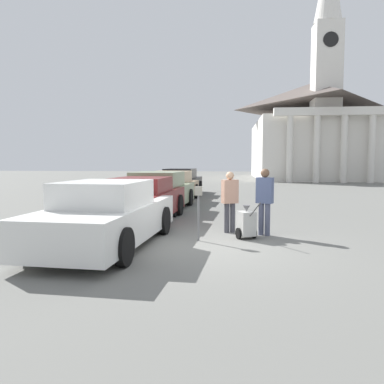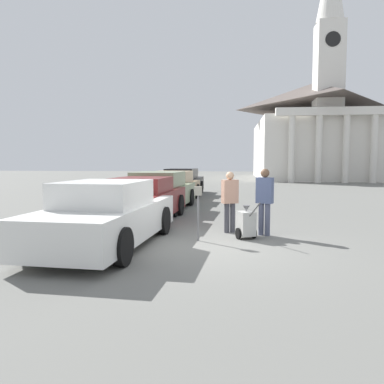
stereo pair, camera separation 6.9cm
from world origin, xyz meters
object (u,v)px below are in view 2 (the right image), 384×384
Objects in this scene: parked_car_tan at (173,187)px; equipment_cart at (246,223)px; parked_car_white at (107,216)px; parked_car_maroon at (144,200)px; parked_car_sage at (160,192)px; parking_meter at (198,203)px; person_worker at (230,198)px; parked_car_black at (182,183)px; church at (313,129)px; person_supervisor at (265,197)px.

equipment_cart is (3.18, -8.51, -0.29)m from parked_car_tan.
parked_car_white reaches higher than parked_car_tan.
parked_car_maroon is 0.89× the size of parked_car_sage.
parked_car_white reaches higher than equipment_cart.
parking_meter is (2.01, 0.79, 0.23)m from parked_car_white.
person_worker is at bearing -53.48° from parked_car_sage.
parked_car_white is 6.28m from parked_car_sage.
person_worker reaches higher than equipment_cart.
parked_car_black is (0.00, 6.76, -0.01)m from parked_car_sage.
parked_car_maroon is 9.48m from parked_car_black.
church reaches higher than parking_meter.
parked_car_white is at bearing -85.93° from parked_car_maroon.
person_worker is (0.76, 1.14, 0.01)m from parking_meter.
parked_car_maroon is at bearing -4.11° from person_supervisor.
church is at bearing -130.50° from person_worker.
parked_car_maroon is 2.92× the size of person_worker.
parked_car_black is at bearing 83.25° from equipment_cart.
parked_car_white is 36.47m from church.
church is at bearing 68.78° from parked_car_tan.
church is (7.95, 32.62, 4.45)m from person_supervisor.
person_worker is 1.03m from equipment_cart.
parked_car_black reaches higher than parking_meter.
parked_car_tan is at bearing -95.49° from person_worker.
church is at bearing 71.51° from parked_car_sage.
church is (11.62, 27.96, 4.74)m from parked_car_sage.
parked_car_white is 13.04m from parked_car_black.
parked_car_black is 2.81× the size of person_supervisor.
parked_car_tan is at bearing -115.30° from church.
parked_car_maroon is at bearing 94.07° from parked_car_white.
parked_car_maroon is 2.77× the size of person_supervisor.
parked_car_white is 2.92× the size of person_supervisor.
equipment_cart is (0.41, -0.77, -0.55)m from person_worker.
parked_car_tan is at bearing 94.08° from parked_car_sage.
parked_car_black is at bearing 94.08° from parked_car_white.
parked_car_white is 1.04× the size of parked_car_black.
parked_car_tan is at bearing 88.77° from equipment_cart.
person_supervisor reaches higher than equipment_cart.
parking_meter reaches higher than equipment_cart.
parked_car_black is at bearing 94.08° from parked_car_sage.
person_worker is 0.95m from person_supervisor.
person_worker is (2.77, -11.12, 0.24)m from parked_car_black.
parked_car_tan is 3.61× the size of parking_meter.
equipment_cart is at bearing -70.92° from parked_car_black.
person_worker reaches higher than parked_car_tan.
person_worker reaches higher than parked_car_sage.
parked_car_sage is 6.76m from parked_car_black.
person_supervisor is at bearing -103.70° from church.
parked_car_black is at bearing 99.32° from parking_meter.
person_supervisor reaches higher than person_worker.
parked_car_white is at bearing -85.92° from parked_car_sage.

